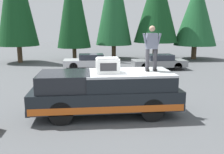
# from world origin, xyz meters

# --- Properties ---
(ground_plane) EXTENTS (90.00, 90.00, 0.00)m
(ground_plane) POSITION_xyz_m (0.00, 0.00, 0.00)
(ground_plane) COLOR #4C4F51
(pickup_truck) EXTENTS (2.01, 5.54, 1.65)m
(pickup_truck) POSITION_xyz_m (0.07, 0.56, 0.87)
(pickup_truck) COLOR black
(pickup_truck) RESTS_ON ground
(compressor_unit) EXTENTS (0.65, 0.84, 0.56)m
(compressor_unit) POSITION_xyz_m (-0.07, 0.50, 1.93)
(compressor_unit) COLOR white
(compressor_unit) RESTS_ON pickup_truck
(person_on_truck_bed) EXTENTS (0.29, 0.72, 1.69)m
(person_on_truck_bed) POSITION_xyz_m (0.12, -1.17, 2.55)
(person_on_truck_bed) COLOR #333338
(person_on_truck_bed) RESTS_ON pickup_truck
(parked_car_grey) EXTENTS (1.64, 4.10, 1.16)m
(parked_car_grey) POSITION_xyz_m (9.65, -4.40, 0.58)
(parked_car_grey) COLOR gray
(parked_car_grey) RESTS_ON ground
(parked_car_silver) EXTENTS (1.64, 4.10, 1.16)m
(parked_car_silver) POSITION_xyz_m (10.49, 0.92, 0.58)
(parked_car_silver) COLOR silver
(parked_car_silver) RESTS_ON ground
(conifer_far_left) EXTENTS (4.17, 4.17, 7.97)m
(conifer_far_left) POSITION_xyz_m (15.31, -9.75, 4.67)
(conifer_far_left) COLOR #4C3826
(conifer_far_left) RESTS_ON ground
(conifer_left) EXTENTS (4.38, 4.38, 9.31)m
(conifer_left) POSITION_xyz_m (15.64, -5.78, 5.50)
(conifer_left) COLOR #4C3826
(conifer_left) RESTS_ON ground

